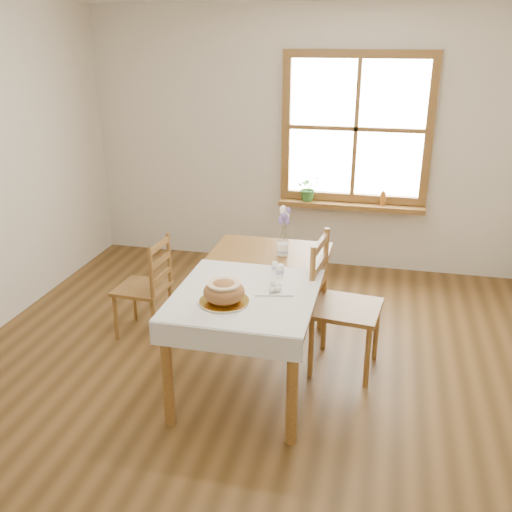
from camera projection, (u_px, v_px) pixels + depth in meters
The scene contains 18 objects.
ground at pixel (246, 392), 3.96m from camera, with size 5.00×5.00×0.00m, color brown.
room_walls at pixel (244, 146), 3.34m from camera, with size 4.60×5.10×2.65m.
window at pixel (356, 129), 5.56m from camera, with size 1.46×0.08×1.46m.
window_sill at pixel (351, 205), 5.78m from camera, with size 1.46×0.20×0.05m.
dining_table at pixel (256, 287), 3.99m from camera, with size 0.90×1.60×0.75m.
table_linen at pixel (245, 294), 3.68m from camera, with size 0.91×0.99×0.01m, color silver.
chair_left at pixel (142, 287), 4.60m from camera, with size 0.39×0.41×0.83m, color olive, non-canonical shape.
chair_right at pixel (347, 306), 4.07m from camera, with size 0.47×0.49×1.00m, color olive, non-canonical shape.
bread_plate at pixel (224, 302), 3.54m from camera, with size 0.30×0.30×0.02m, color white.
bread_loaf at pixel (224, 290), 3.51m from camera, with size 0.26×0.26×0.14m, color brown.
egg_napkin at pixel (274, 289), 3.72m from camera, with size 0.24×0.20×0.01m, color silver.
eggs at pixel (274, 285), 3.71m from camera, with size 0.19×0.17×0.04m, color silver, non-canonical shape.
salt_shaker at pixel (275, 266), 3.99m from camera, with size 0.04×0.04×0.08m, color white.
pepper_shaker at pixel (280, 270), 3.90m from camera, with size 0.05×0.05×0.10m, color white.
flower_vase at pixel (283, 250), 4.30m from camera, with size 0.09×0.09×0.10m, color white.
lavender_bouquet at pixel (283, 226), 4.23m from camera, with size 0.15×0.15×0.29m, color #755DA6, non-canonical shape.
potted_plant at pixel (308, 191), 5.82m from camera, with size 0.23×0.26×0.20m, color #34732E.
amber_bottle at pixel (383, 198), 5.68m from camera, with size 0.05×0.05×0.15m, color #B06720.
Camera 1 is at (0.82, -3.24, 2.33)m, focal length 40.00 mm.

